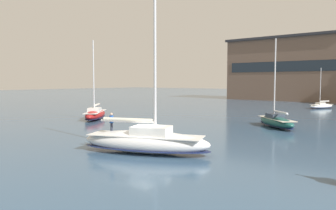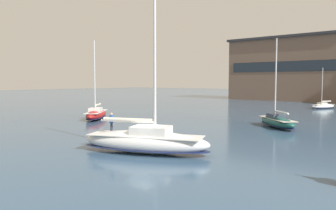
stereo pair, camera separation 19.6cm
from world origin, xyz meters
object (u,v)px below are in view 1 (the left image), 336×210
object	(u,v)px
sailboat_moored_near_marina	(276,121)
sailboat_moored_far_slip	(321,106)
sailboat_moored_mid_channel	(95,114)
sailboat_main	(146,141)

from	to	relation	value
sailboat_moored_near_marina	sailboat_moored_far_slip	size ratio (longest dim) A/B	1.30
sailboat_moored_mid_channel	sailboat_moored_far_slip	bearing A→B (deg)	62.97
sailboat_main	sailboat_moored_near_marina	xyz separation A→B (m)	(2.73, 21.89, -0.25)
sailboat_main	sailboat_moored_near_marina	size ratio (longest dim) A/B	1.33
sailboat_main	sailboat_moored_far_slip	world-z (taller)	sailboat_main
sailboat_main	sailboat_moored_mid_channel	distance (m)	26.02
sailboat_moored_near_marina	sailboat_moored_far_slip	xyz separation A→B (m)	(-3.15, 34.51, -0.18)
sailboat_main	sailboat_moored_far_slip	size ratio (longest dim) A/B	1.73
sailboat_moored_near_marina	sailboat_moored_mid_channel	size ratio (longest dim) A/B	0.94
sailboat_moored_near_marina	sailboat_moored_mid_channel	distance (m)	27.05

